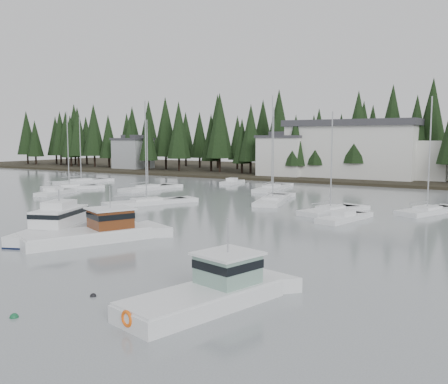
% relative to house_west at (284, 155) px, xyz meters
% --- Properties ---
extents(far_shore_land, '(240.00, 54.00, 1.00)m').
position_rel_house_west_xyz_m(far_shore_land, '(18.00, 18.00, -4.65)').
color(far_shore_land, black).
rests_on(far_shore_land, ground).
extents(conifer_treeline, '(200.00, 22.00, 20.00)m').
position_rel_house_west_xyz_m(conifer_treeline, '(18.00, 7.00, -4.65)').
color(conifer_treeline, black).
rests_on(conifer_treeline, ground).
extents(house_west, '(9.54, 7.42, 8.75)m').
position_rel_house_west_xyz_m(house_west, '(0.00, 0.00, 0.00)').
color(house_west, silver).
rests_on(house_west, ground).
extents(house_far_west, '(8.48, 7.42, 8.25)m').
position_rel_house_west_xyz_m(house_far_west, '(-42.00, 2.00, -0.25)').
color(house_far_west, '#999EA0').
rests_on(house_far_west, ground).
extents(harbor_inn, '(29.50, 11.50, 10.90)m').
position_rel_house_west_xyz_m(harbor_inn, '(15.04, 3.34, 1.12)').
color(harbor_inn, silver).
rests_on(harbor_inn, ground).
extents(lobster_boat_brown, '(7.16, 10.21, 4.81)m').
position_rel_house_west_xyz_m(lobster_boat_brown, '(14.09, -64.40, -4.11)').
color(lobster_boat_brown, white).
rests_on(lobster_boat_brown, ground).
extents(cabin_cruiser_center, '(6.78, 10.62, 4.37)m').
position_rel_house_west_xyz_m(cabin_cruiser_center, '(10.16, -64.41, -4.00)').
color(cabin_cruiser_center, white).
rests_on(cabin_cruiser_center, ground).
extents(lobster_boat_teal, '(4.80, 8.77, 4.63)m').
position_rel_house_west_xyz_m(lobster_boat_teal, '(30.10, -72.13, -4.10)').
color(lobster_boat_teal, white).
rests_on(lobster_boat_teal, ground).
extents(sailboat_0, '(5.81, 11.15, 12.26)m').
position_rel_house_west_xyz_m(sailboat_0, '(15.32, -35.61, -4.60)').
color(sailboat_0, white).
rests_on(sailboat_0, ground).
extents(sailboat_2, '(4.94, 8.47, 11.27)m').
position_rel_house_west_xyz_m(sailboat_2, '(24.62, -40.62, -4.59)').
color(sailboat_2, white).
rests_on(sailboat_2, ground).
extents(sailboat_4, '(3.70, 10.16, 12.18)m').
position_rel_house_west_xyz_m(sailboat_4, '(-25.54, -29.68, -4.60)').
color(sailboat_4, white).
rests_on(sailboat_4, ground).
extents(sailboat_6, '(6.42, 8.62, 12.59)m').
position_rel_house_west_xyz_m(sailboat_6, '(-18.82, -38.20, -4.58)').
color(sailboat_6, white).
rests_on(sailboat_6, ground).
extents(sailboat_8, '(6.60, 10.56, 12.85)m').
position_rel_house_west_xyz_m(sailboat_8, '(3.41, -45.66, -4.59)').
color(sailboat_8, white).
rests_on(sailboat_8, ground).
extents(sailboat_9, '(5.45, 8.47, 12.81)m').
position_rel_house_west_xyz_m(sailboat_9, '(33.42, -35.40, -4.58)').
color(sailboat_9, white).
rests_on(sailboat_9, ground).
extents(sailboat_10, '(3.47, 9.99, 11.27)m').
position_rel_house_west_xyz_m(sailboat_10, '(-7.61, -32.56, -4.60)').
color(sailboat_10, white).
rests_on(sailboat_10, ground).
extents(sailboat_11, '(4.23, 11.09, 14.94)m').
position_rel_house_west_xyz_m(sailboat_11, '(8.51, -22.30, -4.58)').
color(sailboat_11, white).
rests_on(sailboat_11, ground).
extents(runabout_0, '(3.89, 6.96, 1.42)m').
position_rel_house_west_xyz_m(runabout_0, '(-14.69, -44.37, -4.52)').
color(runabout_0, white).
rests_on(runabout_0, ground).
extents(runabout_1, '(3.51, 7.12, 1.42)m').
position_rel_house_west_xyz_m(runabout_1, '(27.41, -44.69, -4.52)').
color(runabout_1, white).
rests_on(runabout_1, ground).
extents(runabout_3, '(2.78, 5.73, 1.42)m').
position_rel_house_west_xyz_m(runabout_3, '(-1.99, -16.81, -4.52)').
color(runabout_3, white).
rests_on(runabout_3, ground).
extents(mooring_buoy_green, '(0.40, 0.40, 0.40)m').
position_rel_house_west_xyz_m(mooring_buoy_green, '(23.58, -77.98, -4.65)').
color(mooring_buoy_green, '#145933').
rests_on(mooring_buoy_green, ground).
extents(mooring_buoy_dark, '(0.33, 0.33, 0.33)m').
position_rel_house_west_xyz_m(mooring_buoy_dark, '(24.33, -74.00, -4.65)').
color(mooring_buoy_dark, black).
rests_on(mooring_buoy_dark, ground).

